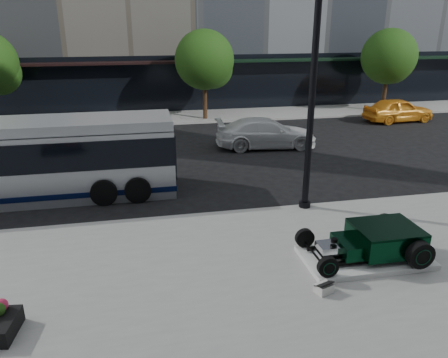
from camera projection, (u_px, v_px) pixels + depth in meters
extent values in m
plane|color=black|center=(233.00, 191.00, 17.06)|extent=(120.00, 120.00, 0.00)
cube|color=gray|center=(189.00, 117.00, 29.92)|extent=(70.00, 4.00, 0.12)
cube|color=black|center=(36.00, 88.00, 29.40)|extent=(22.00, 0.50, 4.00)
cube|color=black|center=(351.00, 79.00, 33.72)|extent=(24.00, 0.50, 4.00)
cube|color=black|center=(31.00, 64.00, 28.30)|extent=(22.00, 1.60, 0.15)
cube|color=black|center=(357.00, 58.00, 32.62)|extent=(24.00, 1.60, 0.15)
cylinder|color=black|center=(205.00, 99.00, 28.72)|extent=(0.28, 0.28, 2.60)
sphere|color=#1B3B10|center=(204.00, 60.00, 27.86)|extent=(3.80, 3.80, 3.80)
sphere|color=#1B3B10|center=(213.00, 69.00, 28.46)|extent=(2.60, 2.60, 2.60)
cylinder|color=black|center=(384.00, 93.00, 31.16)|extent=(0.28, 0.28, 2.60)
sphere|color=#1B3B10|center=(389.00, 56.00, 30.30)|extent=(3.80, 3.80, 3.80)
sphere|color=#1B3B10|center=(393.00, 65.00, 30.90)|extent=(2.60, 2.60, 2.60)
cube|color=silver|center=(364.00, 257.00, 11.94)|extent=(3.40, 1.80, 0.15)
cube|color=black|center=(374.00, 260.00, 11.47)|extent=(3.00, 0.08, 0.10)
cube|color=black|center=(357.00, 244.00, 12.29)|extent=(3.00, 0.08, 0.10)
cube|color=black|center=(385.00, 238.00, 11.86)|extent=(1.70, 1.45, 0.62)
cube|color=black|center=(387.00, 227.00, 11.75)|extent=(1.70, 1.45, 0.06)
cube|color=black|center=(347.00, 246.00, 11.70)|extent=(0.55, 1.05, 0.38)
cube|color=silver|center=(328.00, 250.00, 11.61)|extent=(0.55, 0.55, 0.34)
cylinder|color=black|center=(334.00, 240.00, 11.55)|extent=(0.18, 0.18, 0.10)
cylinder|color=black|center=(315.00, 255.00, 11.59)|extent=(0.06, 1.55, 0.06)
cylinder|color=black|center=(420.00, 255.00, 11.21)|extent=(0.72, 0.24, 0.72)
cylinder|color=black|center=(423.00, 257.00, 11.09)|extent=(0.37, 0.02, 0.37)
torus|color=#08311D|center=(424.00, 258.00, 11.08)|extent=(0.44, 0.02, 0.44)
cylinder|color=black|center=(385.00, 226.00, 12.77)|extent=(0.72, 0.24, 0.72)
cylinder|color=black|center=(382.00, 224.00, 12.89)|extent=(0.37, 0.02, 0.37)
torus|color=#08311D|center=(382.00, 224.00, 12.90)|extent=(0.44, 0.02, 0.44)
cylinder|color=black|center=(328.00, 267.00, 10.83)|extent=(0.54, 0.16, 0.54)
cylinder|color=black|center=(329.00, 269.00, 10.75)|extent=(0.28, 0.02, 0.28)
torus|color=#08311D|center=(330.00, 269.00, 10.74)|extent=(0.34, 0.02, 0.34)
cylinder|color=black|center=(305.00, 238.00, 12.27)|extent=(0.54, 0.16, 0.54)
cylinder|color=black|center=(304.00, 237.00, 12.35)|extent=(0.28, 0.02, 0.28)
torus|color=#08311D|center=(303.00, 236.00, 12.36)|extent=(0.34, 0.02, 0.34)
cube|color=silver|center=(324.00, 288.00, 10.50)|extent=(0.48, 0.42, 0.22)
cube|color=black|center=(324.00, 284.00, 10.46)|extent=(0.47, 0.40, 0.15)
cylinder|color=black|center=(312.00, 103.00, 14.12)|extent=(0.22, 0.22, 7.34)
cylinder|color=black|center=(305.00, 204.00, 15.35)|extent=(0.40, 0.40, 0.18)
sphere|color=#1B3B10|center=(1.00, 312.00, 9.04)|extent=(0.25, 0.25, 0.25)
cube|color=#A9ADB3|center=(8.00, 166.00, 15.95)|extent=(12.00, 2.55, 2.55)
cube|color=#061138|center=(12.00, 188.00, 16.24)|extent=(12.05, 2.60, 0.20)
cube|color=black|center=(5.00, 151.00, 15.75)|extent=(12.05, 2.60, 1.05)
cube|color=#A9ADB3|center=(1.00, 127.00, 15.44)|extent=(12.00, 2.40, 0.35)
cube|color=black|center=(173.00, 150.00, 16.99)|extent=(0.06, 2.30, 1.70)
cylinder|color=black|center=(104.00, 192.00, 15.66)|extent=(0.96, 0.28, 0.96)
cylinder|color=black|center=(107.00, 170.00, 18.06)|extent=(0.96, 0.28, 0.96)
cylinder|color=black|center=(138.00, 190.00, 15.89)|extent=(0.96, 0.28, 0.96)
cylinder|color=black|center=(137.00, 168.00, 18.28)|extent=(0.96, 0.28, 0.96)
imported|color=white|center=(266.00, 133.00, 22.76)|extent=(5.39, 2.53, 1.52)
imported|color=#F9A224|center=(398.00, 110.00, 28.54)|extent=(4.65, 2.13, 1.54)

